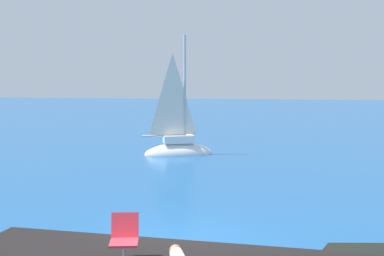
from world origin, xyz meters
name	(u,v)px	position (x,y,z in m)	size (l,w,h in m)	color
ground_plane	(182,243)	(0.00, 0.00, 0.00)	(160.00, 160.00, 0.00)	navy
sailboat_near	(178,148)	(-2.74, 13.24, 0.35)	(3.55, 2.23, 6.41)	white
beach_chair	(124,235)	(-0.50, -2.78, 1.02)	(0.60, 0.69, 0.80)	#E03342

